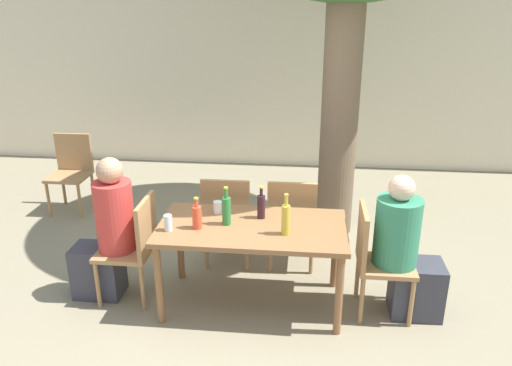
{
  "coord_description": "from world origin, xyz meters",
  "views": [
    {
      "loc": [
        0.4,
        -3.57,
        2.45
      ],
      "look_at": [
        0.0,
        0.3,
        0.97
      ],
      "focal_mm": 35.0,
      "sensor_mm": 36.0,
      "label": 1
    }
  ],
  "objects_px": {
    "patio_chair_2": "(228,215)",
    "drinking_glass_1": "(218,207)",
    "soda_bottle_1": "(197,216)",
    "green_bottle_0": "(226,210)",
    "dining_table_front": "(252,235)",
    "patio_chair_4": "(71,168)",
    "patio_chair_1": "(375,255)",
    "drinking_glass_0": "(168,223)",
    "person_seated_0": "(107,237)",
    "patio_chair_3": "(292,218)",
    "wine_bottle_2": "(261,206)",
    "patio_chair_0": "(135,243)",
    "oil_cruet_3": "(286,219)",
    "person_seated_1": "(406,254)"
  },
  "relations": [
    {
      "from": "dining_table_front",
      "to": "patio_chair_2",
      "type": "bearing_deg",
      "value": 115.59
    },
    {
      "from": "patio_chair_3",
      "to": "drinking_glass_0",
      "type": "distance_m",
      "value": 1.25
    },
    {
      "from": "person_seated_1",
      "to": "soda_bottle_1",
      "type": "distance_m",
      "value": 1.67
    },
    {
      "from": "person_seated_1",
      "to": "drinking_glass_1",
      "type": "relative_size",
      "value": 11.38
    },
    {
      "from": "drinking_glass_0",
      "to": "patio_chair_1",
      "type": "bearing_deg",
      "value": 5.41
    },
    {
      "from": "drinking_glass_1",
      "to": "soda_bottle_1",
      "type": "bearing_deg",
      "value": -109.95
    },
    {
      "from": "patio_chair_0",
      "to": "person_seated_1",
      "type": "xyz_separation_m",
      "value": [
        2.2,
        -0.0,
        0.02
      ]
    },
    {
      "from": "patio_chair_4",
      "to": "drinking_glass_0",
      "type": "bearing_deg",
      "value": -48.22
    },
    {
      "from": "patio_chair_3",
      "to": "drinking_glass_0",
      "type": "xyz_separation_m",
      "value": [
        -0.94,
        -0.78,
        0.27
      ]
    },
    {
      "from": "wine_bottle_2",
      "to": "patio_chair_2",
      "type": "bearing_deg",
      "value": 127.13
    },
    {
      "from": "patio_chair_1",
      "to": "drinking_glass_0",
      "type": "relative_size",
      "value": 6.97
    },
    {
      "from": "person_seated_1",
      "to": "person_seated_0",
      "type": "bearing_deg",
      "value": 90.0
    },
    {
      "from": "patio_chair_4",
      "to": "patio_chair_2",
      "type": "bearing_deg",
      "value": -29.11
    },
    {
      "from": "green_bottle_0",
      "to": "wine_bottle_2",
      "type": "distance_m",
      "value": 0.3
    },
    {
      "from": "patio_chair_1",
      "to": "green_bottle_0",
      "type": "relative_size",
      "value": 2.83
    },
    {
      "from": "person_seated_1",
      "to": "oil_cruet_3",
      "type": "relative_size",
      "value": 3.59
    },
    {
      "from": "dining_table_front",
      "to": "patio_chair_0",
      "type": "height_order",
      "value": "patio_chair_0"
    },
    {
      "from": "wine_bottle_2",
      "to": "oil_cruet_3",
      "type": "bearing_deg",
      "value": -52.21
    },
    {
      "from": "patio_chair_2",
      "to": "oil_cruet_3",
      "type": "distance_m",
      "value": 1.0
    },
    {
      "from": "soda_bottle_1",
      "to": "patio_chair_2",
      "type": "bearing_deg",
      "value": 80.27
    },
    {
      "from": "patio_chair_2",
      "to": "wine_bottle_2",
      "type": "bearing_deg",
      "value": 127.13
    },
    {
      "from": "dining_table_front",
      "to": "oil_cruet_3",
      "type": "distance_m",
      "value": 0.37
    },
    {
      "from": "dining_table_front",
      "to": "person_seated_1",
      "type": "distance_m",
      "value": 1.22
    },
    {
      "from": "green_bottle_0",
      "to": "dining_table_front",
      "type": "bearing_deg",
      "value": -1.49
    },
    {
      "from": "patio_chair_2",
      "to": "drinking_glass_1",
      "type": "height_order",
      "value": "patio_chair_2"
    },
    {
      "from": "dining_table_front",
      "to": "patio_chair_4",
      "type": "bearing_deg",
      "value": 143.08
    },
    {
      "from": "patio_chair_4",
      "to": "soda_bottle_1",
      "type": "relative_size",
      "value": 3.47
    },
    {
      "from": "dining_table_front",
      "to": "patio_chair_0",
      "type": "bearing_deg",
      "value": 180.0
    },
    {
      "from": "patio_chair_3",
      "to": "oil_cruet_3",
      "type": "bearing_deg",
      "value": 87.81
    },
    {
      "from": "patio_chair_4",
      "to": "person_seated_0",
      "type": "xyz_separation_m",
      "value": [
        1.15,
        -1.78,
        0.05
      ]
    },
    {
      "from": "dining_table_front",
      "to": "oil_cruet_3",
      "type": "relative_size",
      "value": 4.53
    },
    {
      "from": "patio_chair_3",
      "to": "green_bottle_0",
      "type": "relative_size",
      "value": 2.83
    },
    {
      "from": "patio_chair_4",
      "to": "green_bottle_0",
      "type": "distance_m",
      "value": 2.81
    },
    {
      "from": "patio_chair_1",
      "to": "drinking_glass_0",
      "type": "distance_m",
      "value": 1.65
    },
    {
      "from": "patio_chair_2",
      "to": "person_seated_0",
      "type": "distance_m",
      "value": 1.11
    },
    {
      "from": "patio_chair_0",
      "to": "drinking_glass_0",
      "type": "relative_size",
      "value": 6.97
    },
    {
      "from": "patio_chair_2",
      "to": "soda_bottle_1",
      "type": "xyz_separation_m",
      "value": [
        -0.12,
        -0.72,
        0.31
      ]
    },
    {
      "from": "patio_chair_3",
      "to": "person_seated_1",
      "type": "height_order",
      "value": "person_seated_1"
    },
    {
      "from": "patio_chair_4",
      "to": "green_bottle_0",
      "type": "relative_size",
      "value": 2.83
    },
    {
      "from": "drinking_glass_0",
      "to": "patio_chair_2",
      "type": "bearing_deg",
      "value": 66.54
    },
    {
      "from": "patio_chair_0",
      "to": "oil_cruet_3",
      "type": "bearing_deg",
      "value": 84.45
    },
    {
      "from": "patio_chair_3",
      "to": "patio_chair_2",
      "type": "bearing_deg",
      "value": 0.0
    },
    {
      "from": "person_seated_1",
      "to": "drinking_glass_0",
      "type": "distance_m",
      "value": 1.88
    },
    {
      "from": "patio_chair_1",
      "to": "wine_bottle_2",
      "type": "bearing_deg",
      "value": 80.54
    },
    {
      "from": "oil_cruet_3",
      "to": "person_seated_0",
      "type": "bearing_deg",
      "value": 175.32
    },
    {
      "from": "patio_chair_1",
      "to": "soda_bottle_1",
      "type": "relative_size",
      "value": 3.47
    },
    {
      "from": "dining_table_front",
      "to": "person_seated_1",
      "type": "height_order",
      "value": "person_seated_1"
    },
    {
      "from": "dining_table_front",
      "to": "drinking_glass_0",
      "type": "height_order",
      "value": "drinking_glass_0"
    },
    {
      "from": "person_seated_0",
      "to": "wine_bottle_2",
      "type": "bearing_deg",
      "value": 96.9
    },
    {
      "from": "patio_chair_3",
      "to": "person_seated_1",
      "type": "relative_size",
      "value": 0.76
    }
  ]
}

